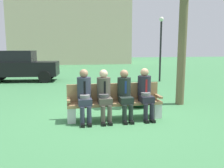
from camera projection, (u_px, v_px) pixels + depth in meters
name	position (u px, v px, depth m)	size (l,w,h in m)	color
ground_plane	(113.00, 116.00, 6.21)	(80.00, 80.00, 0.00)	#3F7D4A
park_bench	(115.00, 102.00, 5.94)	(2.40, 0.44, 0.90)	#99754C
seated_man_leftmost	(84.00, 93.00, 5.62)	(0.34, 0.72, 1.30)	#2D3342
seated_man_centerleft	(104.00, 93.00, 5.71)	(0.34, 0.72, 1.28)	#4C473D
seated_man_centerright	(125.00, 92.00, 5.82)	(0.34, 0.72, 1.27)	#1E2823
seated_man_rightmost	(145.00, 91.00, 5.91)	(0.34, 0.72, 1.30)	#23232D
shrub_near_bench	(137.00, 97.00, 7.22)	(0.93, 0.85, 0.58)	#1B5C37
parked_car_near	(21.00, 66.00, 12.64)	(4.03, 2.02, 1.68)	black
street_lamp	(161.00, 42.00, 12.40)	(0.24, 0.24, 3.45)	black
building_backdrop	(71.00, 18.00, 28.22)	(14.14, 7.66, 10.91)	#C9B498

